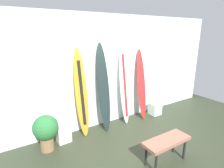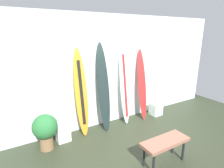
{
  "view_description": "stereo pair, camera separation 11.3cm",
  "coord_description": "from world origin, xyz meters",
  "px_view_note": "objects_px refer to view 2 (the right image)",
  "views": [
    {
      "loc": [
        -2.41,
        -2.69,
        2.35
      ],
      "look_at": [
        -0.14,
        0.95,
        1.14
      ],
      "focal_mm": 29.13,
      "sensor_mm": 36.0,
      "label": 1
    },
    {
      "loc": [
        -2.31,
        -2.75,
        2.35
      ],
      "look_at": [
        -0.14,
        0.95,
        1.14
      ],
      "focal_mm": 29.13,
      "sensor_mm": 36.0,
      "label": 2
    }
  ],
  "objects_px": {
    "surfboard_crimson": "(142,85)",
    "display_block_center": "(156,109)",
    "bench": "(165,143)",
    "surfboard_ivory": "(124,86)",
    "surfboard_sunset": "(81,94)",
    "potted_plant": "(45,129)",
    "surfboard_charcoal": "(103,88)",
    "display_block_left": "(63,131)"
  },
  "relations": [
    {
      "from": "surfboard_crimson",
      "to": "display_block_center",
      "type": "xyz_separation_m",
      "value": [
        0.5,
        -0.08,
        -0.79
      ]
    },
    {
      "from": "display_block_center",
      "to": "bench",
      "type": "bearing_deg",
      "value": -129.5
    },
    {
      "from": "surfboard_ivory",
      "to": "surfboard_crimson",
      "type": "bearing_deg",
      "value": -2.84
    },
    {
      "from": "surfboard_sunset",
      "to": "surfboard_crimson",
      "type": "xyz_separation_m",
      "value": [
        1.75,
        -0.04,
        -0.05
      ]
    },
    {
      "from": "surfboard_ivory",
      "to": "display_block_center",
      "type": "distance_m",
      "value": 1.37
    },
    {
      "from": "surfboard_ivory",
      "to": "potted_plant",
      "type": "height_order",
      "value": "surfboard_ivory"
    },
    {
      "from": "surfboard_ivory",
      "to": "bench",
      "type": "distance_m",
      "value": 1.86
    },
    {
      "from": "surfboard_charcoal",
      "to": "bench",
      "type": "bearing_deg",
      "value": -78.32
    },
    {
      "from": "display_block_center",
      "to": "bench",
      "type": "distance_m",
      "value": 2.13
    },
    {
      "from": "display_block_left",
      "to": "bench",
      "type": "relative_size",
      "value": 0.47
    },
    {
      "from": "bench",
      "to": "display_block_left",
      "type": "bearing_deg",
      "value": 129.76
    },
    {
      "from": "display_block_left",
      "to": "display_block_center",
      "type": "bearing_deg",
      "value": -1.18
    },
    {
      "from": "potted_plant",
      "to": "bench",
      "type": "relative_size",
      "value": 0.82
    },
    {
      "from": "surfboard_crimson",
      "to": "bench",
      "type": "relative_size",
      "value": 2.08
    },
    {
      "from": "bench",
      "to": "surfboard_charcoal",
      "type": "bearing_deg",
      "value": 101.68
    },
    {
      "from": "surfboard_ivory",
      "to": "surfboard_crimson",
      "type": "xyz_separation_m",
      "value": [
        0.57,
        -0.03,
        -0.06
      ]
    },
    {
      "from": "surfboard_sunset",
      "to": "surfboard_charcoal",
      "type": "bearing_deg",
      "value": -4.77
    },
    {
      "from": "surfboard_sunset",
      "to": "potted_plant",
      "type": "distance_m",
      "value": 1.06
    },
    {
      "from": "surfboard_sunset",
      "to": "bench",
      "type": "height_order",
      "value": "surfboard_sunset"
    },
    {
      "from": "display_block_left",
      "to": "display_block_center",
      "type": "distance_m",
      "value": 2.76
    },
    {
      "from": "surfboard_sunset",
      "to": "bench",
      "type": "bearing_deg",
      "value": -62.73
    },
    {
      "from": "potted_plant",
      "to": "surfboard_ivory",
      "type": "bearing_deg",
      "value": 5.26
    },
    {
      "from": "surfboard_crimson",
      "to": "display_block_left",
      "type": "height_order",
      "value": "surfboard_crimson"
    },
    {
      "from": "surfboard_sunset",
      "to": "surfboard_charcoal",
      "type": "distance_m",
      "value": 0.56
    },
    {
      "from": "surfboard_charcoal",
      "to": "surfboard_crimson",
      "type": "height_order",
      "value": "surfboard_charcoal"
    },
    {
      "from": "surfboard_sunset",
      "to": "surfboard_charcoal",
      "type": "relative_size",
      "value": 0.95
    },
    {
      "from": "surfboard_ivory",
      "to": "bench",
      "type": "height_order",
      "value": "surfboard_ivory"
    },
    {
      "from": "surfboard_ivory",
      "to": "display_block_center",
      "type": "xyz_separation_m",
      "value": [
        1.07,
        -0.11,
        -0.84
      ]
    },
    {
      "from": "surfboard_ivory",
      "to": "potted_plant",
      "type": "bearing_deg",
      "value": -174.74
    },
    {
      "from": "surfboard_sunset",
      "to": "surfboard_crimson",
      "type": "distance_m",
      "value": 1.75
    },
    {
      "from": "potted_plant",
      "to": "bench",
      "type": "xyz_separation_m",
      "value": [
        1.79,
        -1.55,
        -0.05
      ]
    },
    {
      "from": "surfboard_charcoal",
      "to": "bench",
      "type": "distance_m",
      "value": 1.86
    },
    {
      "from": "display_block_center",
      "to": "potted_plant",
      "type": "relative_size",
      "value": 0.45
    },
    {
      "from": "surfboard_charcoal",
      "to": "bench",
      "type": "relative_size",
      "value": 2.31
    },
    {
      "from": "surfboard_charcoal",
      "to": "surfboard_crimson",
      "type": "xyz_separation_m",
      "value": [
        1.2,
        0.0,
        -0.1
      ]
    },
    {
      "from": "surfboard_ivory",
      "to": "display_block_left",
      "type": "height_order",
      "value": "surfboard_ivory"
    },
    {
      "from": "display_block_left",
      "to": "display_block_center",
      "type": "height_order",
      "value": "display_block_left"
    },
    {
      "from": "surfboard_charcoal",
      "to": "potted_plant",
      "type": "bearing_deg",
      "value": -173.63
    },
    {
      "from": "surfboard_sunset",
      "to": "display_block_center",
      "type": "relative_size",
      "value": 5.91
    },
    {
      "from": "display_block_center",
      "to": "potted_plant",
      "type": "xyz_separation_m",
      "value": [
        -3.14,
        -0.08,
        0.29
      ]
    },
    {
      "from": "display_block_center",
      "to": "surfboard_sunset",
      "type": "bearing_deg",
      "value": 176.91
    },
    {
      "from": "display_block_center",
      "to": "display_block_left",
      "type": "bearing_deg",
      "value": 178.82
    }
  ]
}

